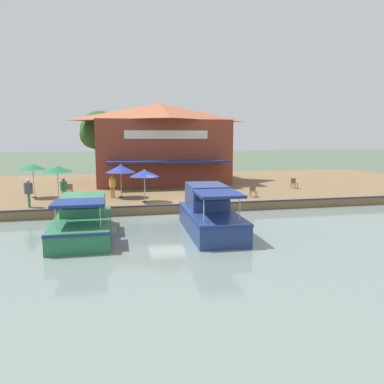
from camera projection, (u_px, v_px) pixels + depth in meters
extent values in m
plane|color=#4C5B47|center=(169.00, 215.00, 23.63)|extent=(220.00, 220.00, 0.00)
cube|color=brown|center=(150.00, 188.00, 34.21)|extent=(22.00, 56.00, 0.60)
cube|color=#2D2D33|center=(169.00, 205.00, 23.63)|extent=(0.20, 50.40, 0.10)
cube|color=brown|center=(160.00, 152.00, 36.18)|extent=(9.03, 11.83, 5.82)
pyramid|color=#9E5638|center=(159.00, 112.00, 35.63)|extent=(9.48, 12.42, 1.69)
cube|color=navy|center=(169.00, 161.00, 31.04)|extent=(1.80, 10.06, 0.16)
cube|color=silver|center=(167.00, 135.00, 31.54)|extent=(0.08, 7.10, 0.70)
cylinder|color=#B7B7B7|center=(145.00, 187.00, 24.85)|extent=(0.06, 0.06, 2.01)
cylinder|color=#2D2D33|center=(145.00, 202.00, 24.99)|extent=(0.36, 0.36, 0.06)
cone|color=navy|center=(144.00, 173.00, 24.71)|extent=(1.96, 1.96, 0.45)
cone|color=white|center=(144.00, 173.00, 24.71)|extent=(1.22, 1.22, 0.36)
sphere|color=white|center=(144.00, 170.00, 24.68)|extent=(0.08, 0.08, 0.08)
cylinder|color=#B7B7B7|center=(121.00, 183.00, 26.79)|extent=(0.06, 0.06, 2.15)
cylinder|color=#2D2D33|center=(121.00, 197.00, 26.94)|extent=(0.36, 0.36, 0.06)
cone|color=navy|center=(121.00, 169.00, 26.64)|extent=(2.12, 2.12, 0.53)
cone|color=white|center=(121.00, 168.00, 26.64)|extent=(1.31, 1.31, 0.42)
sphere|color=white|center=(121.00, 165.00, 26.61)|extent=(0.08, 0.08, 0.08)
cylinder|color=#B7B7B7|center=(58.00, 187.00, 23.74)|extent=(0.06, 0.06, 2.38)
cylinder|color=#2D2D33|center=(59.00, 205.00, 23.91)|extent=(0.36, 0.36, 0.06)
cone|color=#19663D|center=(57.00, 169.00, 23.58)|extent=(1.86, 1.86, 0.38)
cone|color=silver|center=(57.00, 169.00, 23.57)|extent=(1.16, 1.16, 0.30)
sphere|color=silver|center=(57.00, 166.00, 23.55)|extent=(0.08, 0.08, 0.08)
cylinder|color=#B7B7B7|center=(34.00, 182.00, 26.64)|extent=(0.06, 0.06, 2.27)
cylinder|color=#2D2D33|center=(35.00, 197.00, 26.80)|extent=(0.36, 0.36, 0.06)
cone|color=#19663D|center=(33.00, 167.00, 26.48)|extent=(1.89, 1.89, 0.38)
cone|color=silver|center=(33.00, 167.00, 26.48)|extent=(1.17, 1.17, 0.30)
sphere|color=silver|center=(33.00, 164.00, 26.45)|extent=(0.08, 0.08, 0.08)
cube|color=brown|center=(71.00, 193.00, 27.55)|extent=(0.05, 0.05, 0.42)
cube|color=brown|center=(65.00, 193.00, 27.56)|extent=(0.05, 0.05, 0.42)
cube|color=brown|center=(73.00, 192.00, 27.95)|extent=(0.05, 0.05, 0.42)
cube|color=brown|center=(67.00, 192.00, 27.96)|extent=(0.05, 0.05, 0.42)
cube|color=brown|center=(69.00, 190.00, 27.72)|extent=(0.53, 0.53, 0.05)
cube|color=brown|center=(70.00, 187.00, 27.89)|extent=(0.15, 0.44, 0.40)
cube|color=brown|center=(257.00, 195.00, 26.86)|extent=(0.04, 0.04, 0.42)
cube|color=brown|center=(251.00, 195.00, 26.80)|extent=(0.04, 0.04, 0.42)
cube|color=brown|center=(255.00, 194.00, 27.25)|extent=(0.04, 0.04, 0.42)
cube|color=brown|center=(250.00, 194.00, 27.20)|extent=(0.04, 0.04, 0.42)
cube|color=brown|center=(253.00, 191.00, 27.00)|extent=(0.47, 0.47, 0.05)
cube|color=brown|center=(253.00, 188.00, 27.16)|extent=(0.07, 0.44, 0.40)
cube|color=brown|center=(297.00, 186.00, 31.48)|extent=(0.04, 0.04, 0.42)
cube|color=brown|center=(293.00, 186.00, 31.40)|extent=(0.04, 0.04, 0.42)
cube|color=brown|center=(295.00, 186.00, 31.87)|extent=(0.04, 0.04, 0.42)
cube|color=brown|center=(291.00, 186.00, 31.79)|extent=(0.04, 0.04, 0.42)
cube|color=brown|center=(294.00, 183.00, 31.61)|extent=(0.44, 0.44, 0.05)
cube|color=brown|center=(293.00, 181.00, 31.77)|extent=(0.04, 0.44, 0.40)
cylinder|color=#337547|center=(29.00, 201.00, 22.97)|extent=(0.13, 0.13, 0.86)
cylinder|color=#337547|center=(29.00, 200.00, 23.12)|extent=(0.13, 0.13, 0.86)
cylinder|color=#4C4C56|center=(28.00, 188.00, 22.94)|extent=(0.50, 0.50, 0.68)
sphere|color=#DBB28E|center=(28.00, 181.00, 22.87)|extent=(0.23, 0.23, 0.23)
cylinder|color=orange|center=(114.00, 192.00, 26.72)|extent=(0.13, 0.13, 0.79)
cylinder|color=orange|center=(111.00, 192.00, 26.73)|extent=(0.13, 0.13, 0.79)
cylinder|color=gold|center=(112.00, 183.00, 26.62)|extent=(0.46, 0.46, 0.62)
sphere|color=#DBB28E|center=(112.00, 177.00, 26.56)|extent=(0.21, 0.21, 0.21)
cylinder|color=gold|center=(65.00, 196.00, 25.01)|extent=(0.13, 0.13, 0.78)
cylinder|color=gold|center=(63.00, 196.00, 24.89)|extent=(0.13, 0.13, 0.78)
cylinder|color=#337547|center=(64.00, 186.00, 24.85)|extent=(0.46, 0.46, 0.62)
sphere|color=brown|center=(63.00, 180.00, 24.79)|extent=(0.21, 0.21, 0.21)
cube|color=#287047|center=(83.00, 228.00, 18.16)|extent=(6.02, 2.72, 0.94)
ellipsoid|color=#287047|center=(87.00, 215.00, 21.06)|extent=(2.15, 2.54, 0.94)
cube|color=navy|center=(82.00, 220.00, 18.10)|extent=(6.09, 2.76, 0.10)
cube|color=#337A51|center=(83.00, 204.00, 19.04)|extent=(2.17, 2.14, 0.99)
cube|color=black|center=(82.00, 206.00, 18.01)|extent=(0.08, 1.85, 0.35)
cube|color=navy|center=(79.00, 203.00, 16.58)|extent=(1.95, 2.27, 0.13)
cylinder|color=silver|center=(100.00, 216.00, 16.28)|extent=(0.05, 0.05, 1.00)
cylinder|color=silver|center=(55.00, 217.00, 15.91)|extent=(0.05, 0.05, 1.00)
cylinder|color=silver|center=(87.00, 201.00, 21.19)|extent=(0.07, 2.12, 0.04)
cube|color=navy|center=(211.00, 222.00, 18.99)|extent=(6.20, 2.62, 1.10)
ellipsoid|color=navy|center=(199.00, 211.00, 21.97)|extent=(2.25, 2.33, 1.10)
cube|color=navy|center=(211.00, 213.00, 18.93)|extent=(6.28, 2.67, 0.10)
cube|color=navy|center=(206.00, 196.00, 19.87)|extent=(2.79, 2.00, 1.26)
cube|color=black|center=(212.00, 197.00, 18.55)|extent=(0.13, 1.65, 0.44)
cube|color=navy|center=(218.00, 194.00, 17.35)|extent=(2.64, 2.12, 0.13)
cylinder|color=silver|center=(240.00, 208.00, 16.83)|extent=(0.05, 0.05, 1.13)
cylinder|color=silver|center=(204.00, 209.00, 16.54)|extent=(0.05, 0.05, 1.13)
cylinder|color=brown|center=(101.00, 163.00, 37.53)|extent=(0.40, 0.40, 3.48)
sphere|color=#285623|center=(100.00, 131.00, 37.06)|extent=(3.91, 3.91, 3.91)
sphere|color=#285623|center=(94.00, 135.00, 36.24)|extent=(2.74, 2.74, 2.74)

